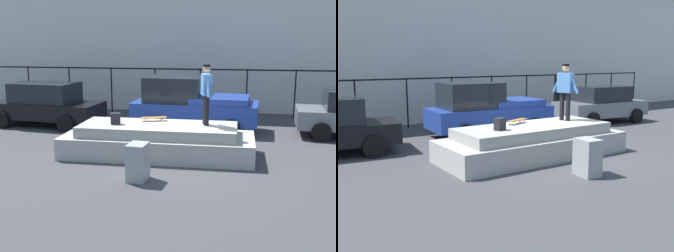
% 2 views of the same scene
% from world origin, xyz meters
% --- Properties ---
extents(ground_plane, '(60.00, 60.00, 0.00)m').
position_xyz_m(ground_plane, '(0.00, 0.00, 0.00)').
color(ground_plane, '#38383A').
extents(concrete_ledge, '(5.51, 2.11, 0.92)m').
position_xyz_m(concrete_ledge, '(-0.60, 0.05, 0.42)').
color(concrete_ledge, '#9E9B93').
rests_on(concrete_ledge, ground_plane).
extents(skateboarder, '(0.35, 0.93, 1.72)m').
position_xyz_m(skateboarder, '(0.76, 0.23, 1.93)').
color(skateboarder, black).
rests_on(skateboarder, concrete_ledge).
extents(skateboard, '(0.78, 0.44, 0.12)m').
position_xyz_m(skateboard, '(-0.82, 0.52, 1.02)').
color(skateboard, brown).
rests_on(skateboard, concrete_ledge).
extents(backpack, '(0.33, 0.27, 0.33)m').
position_xyz_m(backpack, '(-1.82, -0.10, 1.08)').
color(backpack, black).
rests_on(backpack, concrete_ledge).
extents(car_black_sedan_near, '(4.50, 2.43, 1.68)m').
position_xyz_m(car_black_sedan_near, '(-5.70, 3.50, 0.85)').
color(car_black_sedan_near, black).
rests_on(car_black_sedan_near, ground_plane).
extents(car_blue_pickup_mid, '(4.64, 2.31, 1.97)m').
position_xyz_m(car_blue_pickup_mid, '(-0.06, 3.62, 0.96)').
color(car_blue_pickup_mid, navy).
rests_on(car_blue_pickup_mid, ground_plane).
extents(utility_box, '(0.49, 0.64, 0.91)m').
position_xyz_m(utility_box, '(-0.66, -2.19, 0.45)').
color(utility_box, gray).
rests_on(utility_box, ground_plane).
extents(fence_row, '(24.06, 0.06, 2.06)m').
position_xyz_m(fence_row, '(-0.00, 6.60, 1.40)').
color(fence_row, black).
rests_on(fence_row, ground_plane).
extents(warehouse_building, '(35.76, 8.76, 7.22)m').
position_xyz_m(warehouse_building, '(0.00, 11.67, 3.62)').
color(warehouse_building, beige).
rests_on(warehouse_building, ground_plane).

